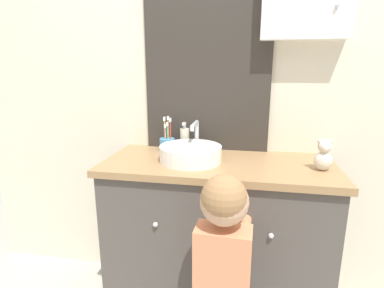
% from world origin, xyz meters
% --- Properties ---
extents(wall_back, '(3.20, 0.18, 2.50)m').
position_xyz_m(wall_back, '(0.02, 0.62, 1.28)').
color(wall_back, beige).
rests_on(wall_back, ground_plane).
extents(vanity_counter, '(1.18, 0.52, 0.90)m').
position_xyz_m(vanity_counter, '(0.00, 0.34, 0.45)').
color(vanity_counter, '#4C4742').
rests_on(vanity_counter, ground_plane).
extents(sink_basin, '(0.32, 0.37, 0.19)m').
position_xyz_m(sink_basin, '(-0.14, 0.33, 0.94)').
color(sink_basin, white).
rests_on(sink_basin, vanity_counter).
extents(toothbrush_holder, '(0.09, 0.09, 0.20)m').
position_xyz_m(toothbrush_holder, '(-0.31, 0.49, 0.94)').
color(toothbrush_holder, '#4C93C6').
rests_on(toothbrush_holder, vanity_counter).
extents(soap_dispenser, '(0.05, 0.05, 0.17)m').
position_xyz_m(soap_dispenser, '(-0.22, 0.53, 0.96)').
color(soap_dispenser, beige).
rests_on(soap_dispenser, vanity_counter).
extents(child_figure, '(0.22, 0.48, 1.00)m').
position_xyz_m(child_figure, '(0.07, -0.12, 0.61)').
color(child_figure, slate).
rests_on(child_figure, ground_plane).
extents(teddy_bear, '(0.08, 0.07, 0.15)m').
position_xyz_m(teddy_bear, '(0.50, 0.30, 0.97)').
color(teddy_bear, beige).
rests_on(teddy_bear, vanity_counter).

